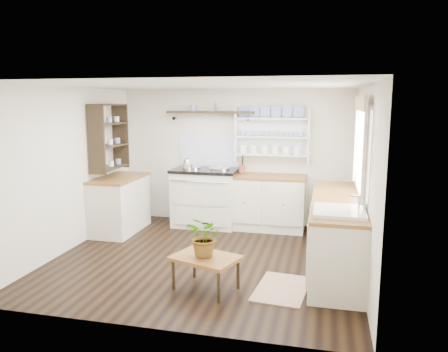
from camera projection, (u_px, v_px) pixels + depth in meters
The scene contains 19 objects.
floor at pixel (206, 258), 5.91m from camera, with size 4.00×3.80×0.01m, color black.
wall_back at pixel (235, 157), 7.54m from camera, with size 4.00×0.02×2.30m, color silver.
wall_right at pixel (365, 181), 5.27m from camera, with size 0.02×3.80×2.30m, color silver.
wall_left at pixel (69, 169), 6.17m from camera, with size 0.02×3.80×2.30m, color silver.
ceiling at pixel (204, 85), 5.52m from camera, with size 4.00×3.80×0.01m, color white.
window at pixel (361, 146), 5.35m from camera, with size 0.08×1.55×1.22m.
aga_cooker at pixel (206, 197), 7.43m from camera, with size 1.10×0.76×1.01m.
back_cabinets at pixel (266, 201), 7.23m from camera, with size 1.27×0.63×0.90m.
right_cabinets at pixel (336, 232), 5.55m from camera, with size 0.62×2.43×0.90m.
belfast_sink at pixel (339, 222), 4.77m from camera, with size 0.55×0.60×0.45m.
left_cabinets at pixel (120, 204), 7.08m from camera, with size 0.62×1.13×0.90m.
plate_rack at pixel (273, 134), 7.29m from camera, with size 1.20×0.22×0.90m.
high_shelf at pixel (211, 113), 7.39m from camera, with size 1.50×0.29×0.16m.
left_shelving at pixel (109, 136), 6.93m from camera, with size 0.28×0.80×1.05m, color black.
kettle at pixel (187, 165), 7.29m from camera, with size 0.19×0.19×0.23m, color silver, non-canonical shape.
utensil_crock at pixel (242, 169), 7.32m from camera, with size 0.11×0.11×0.13m, color brown.
center_table at pixel (206, 260), 4.90m from camera, with size 0.84×0.71×0.39m.
potted_plant at pixel (205, 237), 4.85m from camera, with size 0.42×0.36×0.46m, color #3F7233.
floor_rug at pixel (282, 289), 4.94m from camera, with size 0.55×0.85×0.02m, color brown.
Camera 1 is at (1.54, -5.43, 2.10)m, focal length 35.00 mm.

